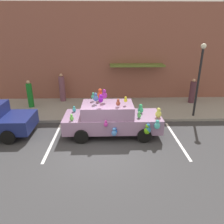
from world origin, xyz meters
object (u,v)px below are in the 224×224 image
at_px(plush_covered_car, 112,118).
at_px(street_lamp_post, 199,74).
at_px(pedestrian_near_shopfront, 192,92).
at_px(pedestrian_walking_past, 30,95).
at_px(pedestrian_by_lamp, 62,88).
at_px(teddy_bear_on_sidewalk, 87,109).

height_order(plush_covered_car, street_lamp_post, street_lamp_post).
height_order(pedestrian_near_shopfront, pedestrian_walking_past, pedestrian_walking_past).
xyz_separation_m(pedestrian_walking_past, pedestrian_by_lamp, (1.79, 1.16, 0.08)).
distance_m(teddy_bear_on_sidewalk, pedestrian_walking_past, 3.97).
xyz_separation_m(street_lamp_post, pedestrian_walking_past, (-9.78, 1.77, -1.62)).
bearing_deg(pedestrian_near_shopfront, pedestrian_by_lamp, 175.94).
relative_size(street_lamp_post, pedestrian_by_lamp, 2.08).
bearing_deg(street_lamp_post, teddy_bear_on_sidewalk, 177.30).
bearing_deg(pedestrian_walking_past, teddy_bear_on_sidewalk, -22.08).
distance_m(street_lamp_post, pedestrian_near_shopfront, 2.95).
distance_m(street_lamp_post, pedestrian_by_lamp, 8.64).
bearing_deg(pedestrian_walking_past, pedestrian_by_lamp, 32.92).
distance_m(pedestrian_walking_past, pedestrian_by_lamp, 2.14).
bearing_deg(pedestrian_by_lamp, street_lamp_post, -20.18).
bearing_deg(street_lamp_post, plush_covered_car, -158.54).
xyz_separation_m(plush_covered_car, street_lamp_post, (4.75, 1.87, 1.76)).
height_order(teddy_bear_on_sidewalk, street_lamp_post, street_lamp_post).
relative_size(pedestrian_near_shopfront, pedestrian_walking_past, 0.95).
height_order(teddy_bear_on_sidewalk, pedestrian_near_shopfront, pedestrian_near_shopfront).
relative_size(plush_covered_car, pedestrian_near_shopfront, 2.80).
bearing_deg(pedestrian_walking_past, plush_covered_car, -35.89).
distance_m(plush_covered_car, street_lamp_post, 5.40).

